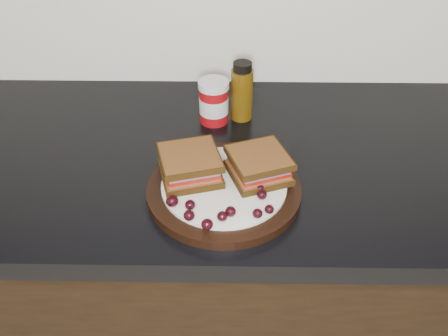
{
  "coord_description": "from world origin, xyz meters",
  "views": [
    {
      "loc": [
        -0.03,
        0.88,
        1.5
      ],
      "look_at": [
        -0.04,
        1.57,
        0.96
      ],
      "focal_mm": 40.0,
      "sensor_mm": 36.0,
      "label": 1
    }
  ],
  "objects_px": {
    "plate": "(224,190)",
    "oil_bottle": "(242,91)",
    "condiment_jar": "(214,102)",
    "sandwich_left": "(190,165)"
  },
  "relations": [
    {
      "from": "condiment_jar",
      "to": "oil_bottle",
      "type": "xyz_separation_m",
      "value": [
        0.06,
        0.02,
        0.02
      ]
    },
    {
      "from": "plate",
      "to": "oil_bottle",
      "type": "xyz_separation_m",
      "value": [
        0.03,
        0.26,
        0.06
      ]
    },
    {
      "from": "condiment_jar",
      "to": "oil_bottle",
      "type": "relative_size",
      "value": 0.73
    },
    {
      "from": "oil_bottle",
      "to": "condiment_jar",
      "type": "bearing_deg",
      "value": -165.01
    },
    {
      "from": "oil_bottle",
      "to": "sandwich_left",
      "type": "bearing_deg",
      "value": -111.88
    },
    {
      "from": "sandwich_left",
      "to": "oil_bottle",
      "type": "xyz_separation_m",
      "value": [
        0.1,
        0.24,
        0.02
      ]
    },
    {
      "from": "condiment_jar",
      "to": "oil_bottle",
      "type": "bearing_deg",
      "value": 14.99
    },
    {
      "from": "condiment_jar",
      "to": "sandwich_left",
      "type": "bearing_deg",
      "value": -99.09
    },
    {
      "from": "sandwich_left",
      "to": "condiment_jar",
      "type": "relative_size",
      "value": 1.09
    },
    {
      "from": "oil_bottle",
      "to": "plate",
      "type": "bearing_deg",
      "value": -97.52
    }
  ]
}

